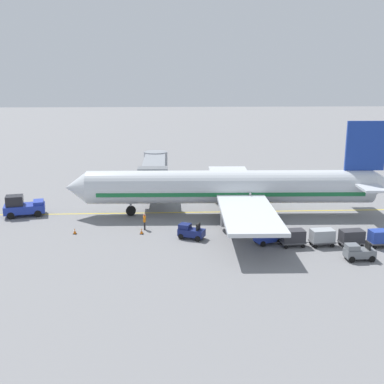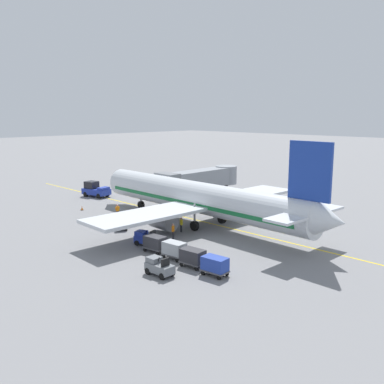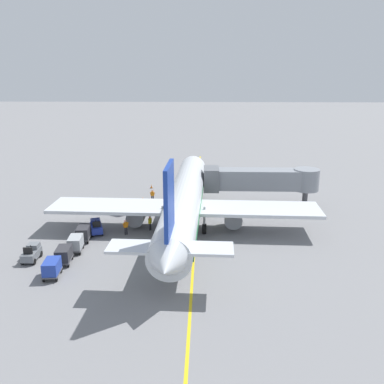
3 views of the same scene
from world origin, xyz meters
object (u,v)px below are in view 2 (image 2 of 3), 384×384
Objects in this scene: ground_crew_wing_walker at (118,210)px; ground_crew_marshaller at (181,224)px; baggage_cart_front at (155,242)px; baggage_tug_spare at (159,267)px; baggage_cart_third_in_train at (193,256)px; ground_crew_loader at (173,230)px; jet_bridge at (200,179)px; safety_cone_nose_right at (108,217)px; baggage_tug_lead at (120,223)px; pushback_tractor at (96,190)px; baggage_tug_trailing at (146,238)px; baggage_cart_tail_end at (215,265)px; safety_cone_nose_left at (82,208)px; parked_airliner at (198,198)px; baggage_cart_second_in_train at (174,249)px.

ground_crew_marshaller is at bearing -84.44° from ground_crew_wing_walker.
baggage_tug_spare is at bearing -127.16° from baggage_cart_front.
ground_crew_loader is at bearing 58.76° from baggage_cart_third_in_train.
jet_bridge is 16.29m from safety_cone_nose_right.
ground_crew_marshaller is at bearing -56.52° from baggage_tug_lead.
pushback_tractor is 1.73× the size of baggage_tug_lead.
jet_bridge is 17.04m from ground_crew_marshaller.
ground_crew_wing_walker reaches higher than safety_cone_nose_right.
baggage_cart_front is at bearing -146.55° from jet_bridge.
baggage_tug_trailing is 0.93× the size of baggage_cart_tail_end.
ground_crew_loader is at bearing -96.82° from ground_crew_wing_walker.
baggage_cart_third_in_train is 5.00× the size of safety_cone_nose_left.
baggage_tug_trailing is 12.67m from ground_crew_wing_walker.
baggage_cart_third_in_train is at bearing -109.12° from pushback_tractor.
ground_crew_loader is (7.75, 6.68, 0.24)m from baggage_tug_spare.
baggage_tug_spare is at bearing -113.74° from baggage_tug_lead.
parked_airliner is 63.19× the size of safety_cone_nose_left.
pushback_tractor is 2.83× the size of ground_crew_loader.
safety_cone_nose_left is at bearing 78.56° from baggage_tug_trailing.
baggage_cart_second_in_train is at bearing -90.20° from baggage_cart_front.
baggage_tug_spare is 26.94m from safety_cone_nose_left.
baggage_tug_trailing is at bearing -104.38° from baggage_tug_lead.
jet_bridge reaches higher than pushback_tractor.
baggage_cart_tail_end is at bearing -96.82° from baggage_tug_trailing.
baggage_cart_second_in_train is at bearing -103.96° from safety_cone_nose_right.
ground_crew_loader is (4.14, 1.92, 0.00)m from baggage_cart_front.
jet_bridge is 5.16× the size of baggage_cart_front.
baggage_cart_front is 1.00× the size of baggage_cart_third_in_train.
baggage_cart_second_in_train is at bearing 83.58° from baggage_cart_third_in_train.
baggage_cart_second_in_train is 5.00× the size of safety_cone_nose_right.
baggage_tug_lead is (-7.88, 5.05, -2.47)m from parked_airliner.
safety_cone_nose_right is at bearing 73.99° from baggage_tug_trailing.
baggage_tug_lead is 7.60m from ground_crew_loader.
safety_cone_nose_right is at bearing -117.17° from pushback_tractor.
baggage_cart_third_in_train is 5.00× the size of safety_cone_nose_right.
ground_crew_marshaller is 2.86× the size of safety_cone_nose_right.
baggage_cart_front and baggage_cart_tail_end have the same top height.
ground_crew_wing_walker is 7.04m from safety_cone_nose_left.
ground_crew_wing_walker reaches higher than baggage_tug_trailing.
ground_crew_marshaller is at bearing -143.45° from jet_bridge.
baggage_cart_tail_end is 11.04m from ground_crew_loader.
baggage_cart_tail_end is at bearing -46.78° from baggage_tug_spare.
jet_bridge is 18.21m from baggage_tug_lead.
ground_crew_wing_walker is 1.00× the size of ground_crew_marshaller.
ground_crew_marshaller is (1.04, -10.68, 0.00)m from ground_crew_wing_walker.
baggage_cart_third_in_train is at bearing -106.90° from ground_crew_wing_walker.
baggage_cart_third_in_train is (-10.79, -9.73, -2.24)m from parked_airliner.
ground_crew_loader is at bearing -90.31° from safety_cone_nose_right.
baggage_cart_front is 1.75× the size of ground_crew_loader.
jet_bridge reaches higher than baggage_cart_tail_end.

